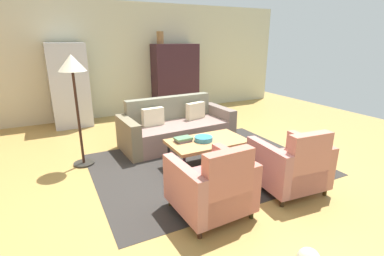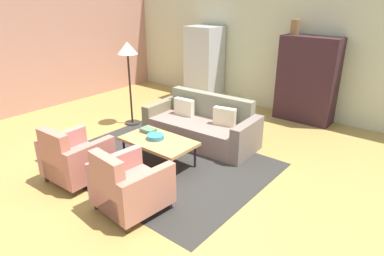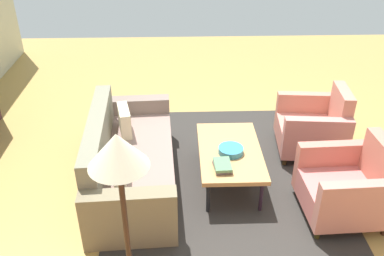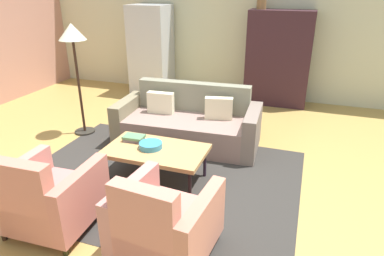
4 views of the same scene
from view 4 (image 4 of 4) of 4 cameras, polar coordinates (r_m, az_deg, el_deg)
name	(u,v)px [view 4 (image 4 of 4)]	position (r m, az deg, el deg)	size (l,w,h in m)	color
ground_plane	(164,183)	(4.24, -4.69, -9.08)	(10.36, 10.36, 0.00)	#A98746
wall_back	(237,28)	(7.31, 7.53, 16.23)	(8.63, 0.12, 2.80)	beige
area_rug	(159,177)	(4.34, -5.57, -8.24)	(3.40, 2.60, 0.01)	#2F2C29
couch	(189,124)	(5.15, -0.53, 0.69)	(2.14, 1.01, 0.86)	gray
coffee_table	(156,151)	(4.11, -6.06, -3.93)	(1.20, 0.70, 0.43)	black
armchair_left	(48,199)	(3.61, -22.92, -10.92)	(0.83, 0.83, 0.88)	#2E2B0F
armchair_right	(162,226)	(3.03, -5.01, -16.03)	(0.87, 0.87, 0.88)	#322712
fruit_bowl	(151,145)	(4.10, -6.93, -2.89)	(0.28, 0.28, 0.07)	teal
book_stack	(134,138)	(4.32, -9.68, -1.66)	(0.26, 0.20, 0.07)	#5E535C
cabinet	(278,59)	(6.92, 14.22, 11.15)	(1.20, 0.51, 1.80)	#331B21
vase_tall	(262,1)	(6.84, 11.59, 20.16)	(0.18, 0.18, 0.30)	brown
refrigerator	(151,50)	(7.52, -6.84, 12.79)	(0.80, 0.73, 1.85)	#B7BABF
floor_lamp	(73,42)	(5.46, -19.26, 13.35)	(0.40, 0.40, 1.72)	#292722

